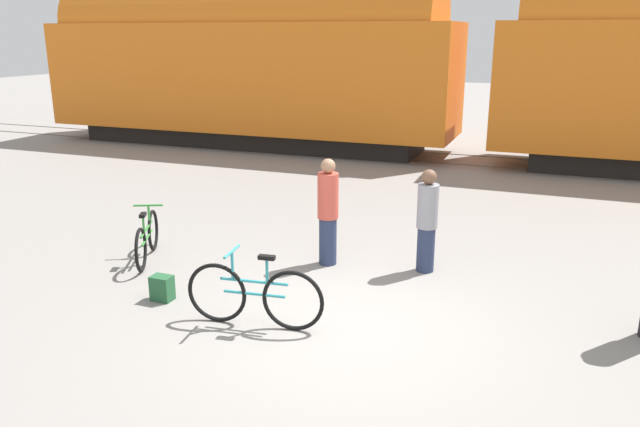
{
  "coord_description": "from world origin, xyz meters",
  "views": [
    {
      "loc": [
        2.26,
        -6.53,
        3.43
      ],
      "look_at": [
        -0.65,
        0.97,
        1.1
      ],
      "focal_mm": 35.0,
      "sensor_mm": 36.0,
      "label": 1
    }
  ],
  "objects_px": {
    "freight_train": "(478,62)",
    "person_in_grey": "(427,221)",
    "person_in_red": "(328,212)",
    "bicycle_green": "(147,238)",
    "bicycle_teal": "(254,295)",
    "backpack": "(162,288)"
  },
  "relations": [
    {
      "from": "person_in_grey",
      "to": "bicycle_green",
      "type": "bearing_deg",
      "value": -73.72
    },
    {
      "from": "bicycle_teal",
      "to": "person_in_red",
      "type": "distance_m",
      "value": 2.36
    },
    {
      "from": "bicycle_green",
      "to": "person_in_red",
      "type": "xyz_separation_m",
      "value": [
        2.69,
        0.87,
        0.48
      ]
    },
    {
      "from": "freight_train",
      "to": "person_in_grey",
      "type": "relative_size",
      "value": 17.32
    },
    {
      "from": "freight_train",
      "to": "bicycle_teal",
      "type": "bearing_deg",
      "value": -94.91
    },
    {
      "from": "bicycle_green",
      "to": "person_in_grey",
      "type": "bearing_deg",
      "value": 14.99
    },
    {
      "from": "backpack",
      "to": "bicycle_teal",
      "type": "bearing_deg",
      "value": -8.98
    },
    {
      "from": "freight_train",
      "to": "bicycle_green",
      "type": "relative_size",
      "value": 17.89
    },
    {
      "from": "person_in_red",
      "to": "person_in_grey",
      "type": "bearing_deg",
      "value": 50.75
    },
    {
      "from": "person_in_red",
      "to": "person_in_grey",
      "type": "height_order",
      "value": "person_in_red"
    },
    {
      "from": "freight_train",
      "to": "bicycle_green",
      "type": "distance_m",
      "value": 10.82
    },
    {
      "from": "bicycle_teal",
      "to": "backpack",
      "type": "relative_size",
      "value": 5.07
    },
    {
      "from": "person_in_grey",
      "to": "backpack",
      "type": "distance_m",
      "value": 3.88
    },
    {
      "from": "backpack",
      "to": "person_in_grey",
      "type": "bearing_deg",
      "value": 37.43
    },
    {
      "from": "person_in_red",
      "to": "person_in_grey",
      "type": "relative_size",
      "value": 1.06
    },
    {
      "from": "bicycle_teal",
      "to": "person_in_red",
      "type": "height_order",
      "value": "person_in_red"
    },
    {
      "from": "freight_train",
      "to": "backpack",
      "type": "xyz_separation_m",
      "value": [
        -2.48,
        -11.16,
        -2.51
      ]
    },
    {
      "from": "bicycle_green",
      "to": "person_in_red",
      "type": "height_order",
      "value": "person_in_red"
    },
    {
      "from": "person_in_red",
      "to": "backpack",
      "type": "xyz_separation_m",
      "value": [
        -1.58,
        -2.08,
        -0.66
      ]
    },
    {
      "from": "bicycle_teal",
      "to": "person_in_red",
      "type": "bearing_deg",
      "value": 88.07
    },
    {
      "from": "person_in_red",
      "to": "bicycle_teal",
      "type": "bearing_deg",
      "value": -50.65
    },
    {
      "from": "freight_train",
      "to": "backpack",
      "type": "relative_size",
      "value": 79.05
    }
  ]
}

